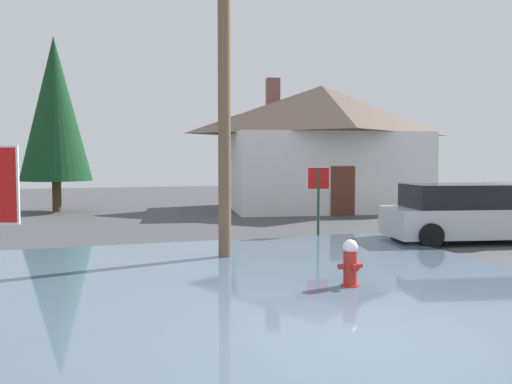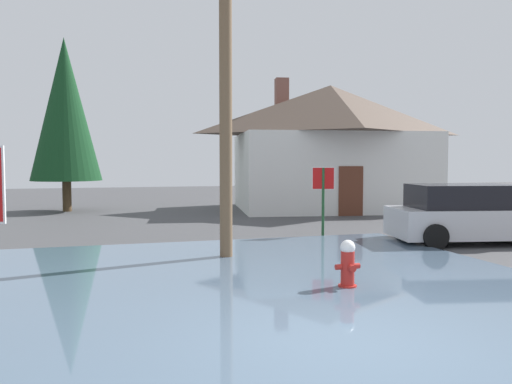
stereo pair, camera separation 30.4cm
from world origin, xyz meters
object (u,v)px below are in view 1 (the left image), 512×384
Objects in this scene: utility_pole at (224,81)px; pine_tree_tall_left at (55,109)px; parked_car at (464,214)px; house at (321,145)px; stop_sign_far at (318,188)px; fire_hydrant at (350,265)px.

utility_pole is 1.00× the size of pine_tree_tall_left.
house is at bearing 86.99° from parked_car.
pine_tree_tall_left reaches higher than stop_sign_far.
fire_hydrant is 0.09× the size of house.
house reaches higher than stop_sign_far.
pine_tree_tall_left is (-5.50, 16.30, 4.01)m from fire_hydrant.
parked_car is 0.62× the size of pine_tree_tall_left.
pine_tree_tall_left is (-11.02, 12.44, 3.68)m from parked_car.
utility_pole is 5.02m from stop_sign_far.
pine_tree_tall_left is at bearing 131.54° from parked_car.
pine_tree_tall_left is at bearing 169.66° from house.
parked_car is (6.86, 0.53, -3.18)m from utility_pole.
pine_tree_tall_left is (-7.64, 10.36, 3.01)m from stop_sign_far.
stop_sign_far is at bearing 37.02° from utility_pole.
utility_pole is at bearing 111.96° from fire_hydrant.
parked_car is at bearing -93.01° from house.
house is at bearing 55.75° from utility_pole.
stop_sign_far reaches higher than parked_car.
stop_sign_far reaches higher than fire_hydrant.
utility_pole is 13.18m from house.
utility_pole reaches higher than house.
pine_tree_tall_left reaches higher than utility_pole.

